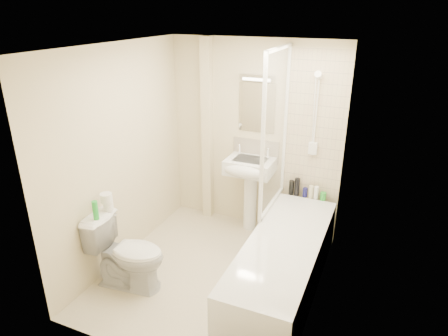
% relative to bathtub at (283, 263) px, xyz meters
% --- Properties ---
extents(floor, '(2.50, 2.50, 0.00)m').
position_rel_bathtub_xyz_m(floor, '(-0.75, -0.08, -0.29)').
color(floor, beige).
rests_on(floor, ground).
extents(wall_back, '(2.20, 0.02, 2.40)m').
position_rel_bathtub_xyz_m(wall_back, '(-0.75, 1.17, 0.91)').
color(wall_back, beige).
rests_on(wall_back, ground).
extents(wall_left, '(0.02, 2.50, 2.40)m').
position_rel_bathtub_xyz_m(wall_left, '(-1.85, -0.08, 0.91)').
color(wall_left, beige).
rests_on(wall_left, ground).
extents(wall_right, '(0.02, 2.50, 2.40)m').
position_rel_bathtub_xyz_m(wall_right, '(0.35, -0.08, 0.91)').
color(wall_right, beige).
rests_on(wall_right, ground).
extents(ceiling, '(2.20, 2.50, 0.02)m').
position_rel_bathtub_xyz_m(ceiling, '(-0.75, -0.08, 2.11)').
color(ceiling, white).
rests_on(ceiling, wall_back).
extents(tile_back, '(0.70, 0.01, 1.75)m').
position_rel_bathtub_xyz_m(tile_back, '(0.00, 1.16, 1.14)').
color(tile_back, beige).
rests_on(tile_back, wall_back).
extents(tile_right, '(0.01, 2.10, 1.75)m').
position_rel_bathtub_xyz_m(tile_right, '(0.34, 0.00, 1.14)').
color(tile_right, beige).
rests_on(tile_right, wall_right).
extents(pipe_boxing, '(0.12, 0.12, 2.40)m').
position_rel_bathtub_xyz_m(pipe_boxing, '(-1.37, 1.11, 0.91)').
color(pipe_boxing, beige).
rests_on(pipe_boxing, ground).
extents(splashback, '(0.60, 0.02, 0.30)m').
position_rel_bathtub_xyz_m(splashback, '(-0.72, 1.16, 0.74)').
color(splashback, beige).
rests_on(splashback, wall_back).
extents(mirror, '(0.46, 0.01, 0.60)m').
position_rel_bathtub_xyz_m(mirror, '(-0.72, 1.16, 1.29)').
color(mirror, white).
rests_on(mirror, wall_back).
extents(strip_light, '(0.42, 0.07, 0.07)m').
position_rel_bathtub_xyz_m(strip_light, '(-0.72, 1.14, 1.66)').
color(strip_light, silver).
rests_on(strip_light, wall_back).
extents(bathtub, '(0.70, 2.10, 0.55)m').
position_rel_bathtub_xyz_m(bathtub, '(0.00, 0.00, 0.00)').
color(bathtub, white).
rests_on(bathtub, ground).
extents(shower_screen, '(0.04, 0.92, 1.80)m').
position_rel_bathtub_xyz_m(shower_screen, '(-0.35, 0.72, 1.16)').
color(shower_screen, white).
rests_on(shower_screen, bathtub).
extents(shower_fixture, '(0.10, 0.16, 0.99)m').
position_rel_bathtub_xyz_m(shower_fixture, '(-0.00, 1.11, 1.26)').
color(shower_fixture, white).
rests_on(shower_fixture, wall_back).
extents(pedestal_sink, '(0.58, 0.51, 1.11)m').
position_rel_bathtub_xyz_m(pedestal_sink, '(-0.72, 0.93, 0.49)').
color(pedestal_sink, white).
rests_on(pedestal_sink, ground).
extents(bottle_black_a, '(0.06, 0.06, 0.18)m').
position_rel_bathtub_xyz_m(bottle_black_a, '(-0.21, 1.08, 0.35)').
color(bottle_black_a, black).
rests_on(bottle_black_a, bathtub).
extents(bottle_white_a, '(0.05, 0.05, 0.15)m').
position_rel_bathtub_xyz_m(bottle_white_a, '(-0.15, 1.08, 0.34)').
color(bottle_white_a, silver).
rests_on(bottle_white_a, bathtub).
extents(bottle_black_b, '(0.06, 0.06, 0.23)m').
position_rel_bathtub_xyz_m(bottle_black_b, '(-0.14, 1.08, 0.37)').
color(bottle_black_b, black).
rests_on(bottle_black_b, bathtub).
extents(bottle_blue, '(0.06, 0.06, 0.12)m').
position_rel_bathtub_xyz_m(bottle_blue, '(-0.04, 1.08, 0.32)').
color(bottle_blue, '#141458').
rests_on(bottle_blue, bathtub).
extents(bottle_cream, '(0.06, 0.06, 0.16)m').
position_rel_bathtub_xyz_m(bottle_cream, '(0.03, 1.08, 0.34)').
color(bottle_cream, beige).
rests_on(bottle_cream, bathtub).
extents(bottle_white_b, '(0.06, 0.06, 0.16)m').
position_rel_bathtub_xyz_m(bottle_white_b, '(0.10, 1.08, 0.34)').
color(bottle_white_b, white).
rests_on(bottle_white_b, bathtub).
extents(bottle_green, '(0.07, 0.07, 0.10)m').
position_rel_bathtub_xyz_m(bottle_green, '(0.18, 1.08, 0.31)').
color(bottle_green, green).
rests_on(bottle_green, bathtub).
extents(toilet, '(0.61, 0.87, 0.79)m').
position_rel_bathtub_xyz_m(toilet, '(-1.47, -0.59, 0.10)').
color(toilet, white).
rests_on(toilet, ground).
extents(toilet_roll_lower, '(0.10, 0.10, 0.10)m').
position_rel_bathtub_xyz_m(toilet_roll_lower, '(-1.73, -0.50, 0.55)').
color(toilet_roll_lower, white).
rests_on(toilet_roll_lower, toilet).
extents(toilet_roll_upper, '(0.12, 0.12, 0.09)m').
position_rel_bathtub_xyz_m(toilet_roll_upper, '(-1.73, -0.52, 0.64)').
color(toilet_roll_upper, white).
rests_on(toilet_roll_upper, toilet_roll_lower).
extents(green_bottle, '(0.05, 0.05, 0.20)m').
position_rel_bathtub_xyz_m(green_bottle, '(-1.71, -0.71, 0.59)').
color(green_bottle, green).
rests_on(green_bottle, toilet).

